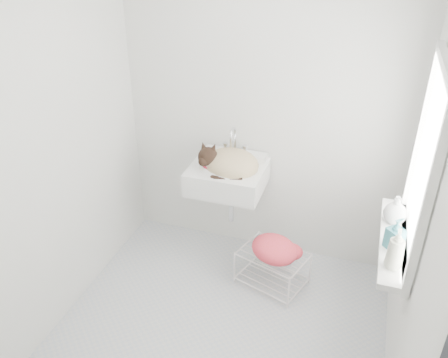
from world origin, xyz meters
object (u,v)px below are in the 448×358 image
(cat, at_px, (229,163))
(bottle_c, at_px, (393,222))
(sink, at_px, (228,167))
(bottle_b, at_px, (392,248))
(wire_rack, at_px, (272,267))
(bottle_a, at_px, (392,267))

(cat, bearing_deg, bottle_c, -15.84)
(sink, distance_m, cat, 0.05)
(bottle_b, relative_size, bottle_c, 1.05)
(wire_rack, relative_size, bottle_c, 2.62)
(sink, bearing_deg, bottle_a, -34.32)
(wire_rack, relative_size, bottle_b, 2.48)
(cat, xyz_separation_m, bottle_c, (1.18, -0.35, -0.04))
(sink, height_order, wire_rack, sink)
(cat, xyz_separation_m, bottle_b, (1.18, -0.62, -0.04))
(cat, distance_m, bottle_a, 1.43)
(bottle_a, relative_size, bottle_b, 1.08)
(wire_rack, height_order, bottle_c, bottle_c)
(cat, distance_m, wire_rack, 0.87)
(cat, bearing_deg, bottle_a, -33.35)
(bottle_a, distance_m, bottle_c, 0.45)
(sink, bearing_deg, bottle_c, -17.13)
(bottle_a, bearing_deg, sink, 145.68)
(bottle_b, bearing_deg, sink, 151.83)
(bottle_c, bearing_deg, wire_rack, 167.97)
(sink, xyz_separation_m, bottle_c, (1.20, -0.37, 0.00))
(bottle_a, bearing_deg, cat, 145.97)
(bottle_a, xyz_separation_m, bottle_c, (0.00, 0.45, 0.00))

